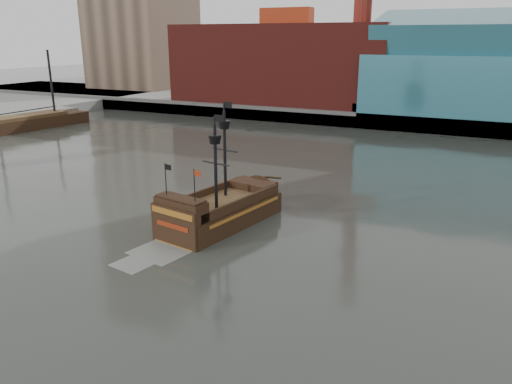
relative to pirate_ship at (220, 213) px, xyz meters
The scene contains 5 objects.
ground 13.21m from the pirate_ship, 76.18° to the right, with size 400.00×400.00×0.00m, color #2C2F29.
promenade_far 79.27m from the pirate_ship, 87.73° to the left, with size 220.00×60.00×2.00m, color slate.
seawall 49.81m from the pirate_ship, 86.38° to the left, with size 220.00×1.00×2.60m, color #4C4C49.
pirate_ship is the anchor object (origin of this frame).
docked_vessel 56.53m from the pirate_ship, 154.08° to the left, with size 7.49×21.57×14.37m.
Camera 1 is at (16.10, -20.44, 14.71)m, focal length 35.00 mm.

